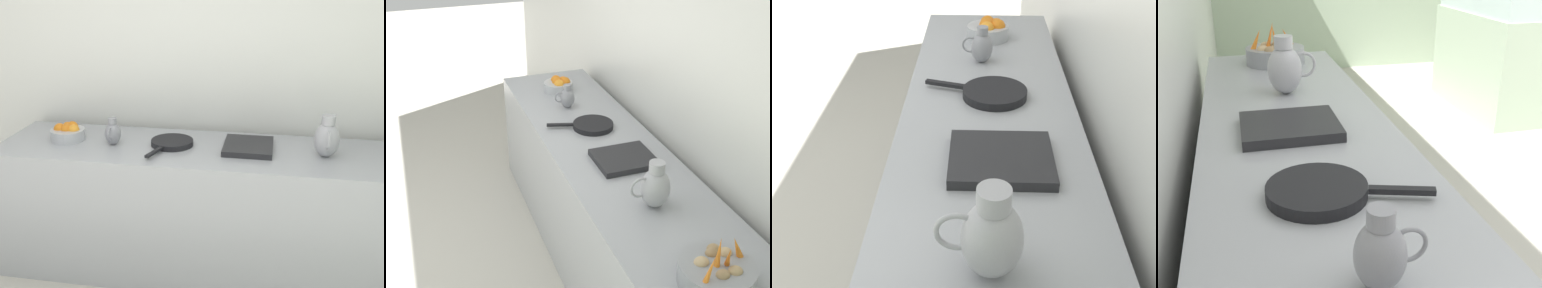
% 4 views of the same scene
% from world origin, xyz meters
% --- Properties ---
extents(tile_wall_left, '(0.10, 8.46, 3.00)m').
position_xyz_m(tile_wall_left, '(-1.95, 0.79, 1.50)').
color(tile_wall_left, silver).
rests_on(tile_wall_left, ground_plane).
extents(prep_counter, '(0.69, 2.88, 0.86)m').
position_xyz_m(prep_counter, '(-1.49, 0.29, 0.43)').
color(prep_counter, '#9EA0A5').
rests_on(prep_counter, ground_plane).
extents(orange_bowl, '(0.22, 0.22, 0.11)m').
position_xyz_m(orange_bowl, '(-1.50, -0.73, 0.91)').
color(orange_bowl, '#ADAFB5').
rests_on(orange_bowl, prep_counter).
extents(metal_pitcher_tall, '(0.21, 0.15, 0.25)m').
position_xyz_m(metal_pitcher_tall, '(-1.48, 0.90, 0.98)').
color(metal_pitcher_tall, '#A3A3A8').
rests_on(metal_pitcher_tall, prep_counter).
extents(metal_pitcher_short, '(0.15, 0.10, 0.17)m').
position_xyz_m(metal_pitcher_short, '(-1.46, -0.41, 0.94)').
color(metal_pitcher_short, gray).
rests_on(metal_pitcher_short, prep_counter).
extents(counter_sink_basin, '(0.34, 0.30, 0.04)m').
position_xyz_m(counter_sink_basin, '(-1.53, 0.44, 0.88)').
color(counter_sink_basin, '#232326').
rests_on(counter_sink_basin, prep_counter).
extents(skillet_on_counter, '(0.43, 0.27, 0.03)m').
position_xyz_m(skillet_on_counter, '(-1.51, -0.04, 0.88)').
color(skillet_on_counter, black).
rests_on(skillet_on_counter, prep_counter).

